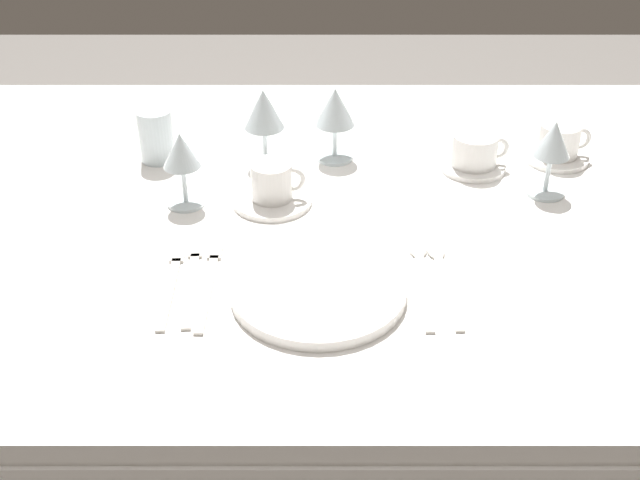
# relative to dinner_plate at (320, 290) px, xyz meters

# --- Properties ---
(dining_table) EXTENTS (1.80, 1.11, 0.74)m
(dining_table) POSITION_rel_dinner_plate_xyz_m (-0.01, 0.25, -0.09)
(dining_table) COLOR white
(dining_table) RESTS_ON ground
(dinner_plate) EXTENTS (0.26, 0.26, 0.02)m
(dinner_plate) POSITION_rel_dinner_plate_xyz_m (0.00, 0.00, 0.00)
(dinner_plate) COLOR white
(dinner_plate) RESTS_ON dining_table
(fork_outer) EXTENTS (0.02, 0.23, 0.00)m
(fork_outer) POSITION_rel_dinner_plate_xyz_m (-0.17, 0.03, -0.01)
(fork_outer) COLOR beige
(fork_outer) RESTS_ON dining_table
(fork_inner) EXTENTS (0.03, 0.22, 0.00)m
(fork_inner) POSITION_rel_dinner_plate_xyz_m (-0.19, 0.04, -0.01)
(fork_inner) COLOR beige
(fork_inner) RESTS_ON dining_table
(fork_salad) EXTENTS (0.02, 0.21, 0.00)m
(fork_salad) POSITION_rel_dinner_plate_xyz_m (-0.22, 0.03, -0.01)
(fork_salad) COLOR beige
(fork_salad) RESTS_ON dining_table
(spoon_soup) EXTENTS (0.03, 0.23, 0.01)m
(spoon_soup) POSITION_rel_dinner_plate_xyz_m (0.16, 0.05, -0.01)
(spoon_soup) COLOR beige
(spoon_soup) RESTS_ON dining_table
(spoon_dessert) EXTENTS (0.03, 0.22, 0.01)m
(spoon_dessert) POSITION_rel_dinner_plate_xyz_m (0.19, 0.05, -0.01)
(spoon_dessert) COLOR beige
(spoon_dessert) RESTS_ON dining_table
(saucer_left) EXTENTS (0.13, 0.13, 0.01)m
(saucer_left) POSITION_rel_dinner_plate_xyz_m (0.29, 0.40, -0.00)
(saucer_left) COLOR white
(saucer_left) RESTS_ON dining_table
(coffee_cup_left) EXTENTS (0.11, 0.09, 0.06)m
(coffee_cup_left) POSITION_rel_dinner_plate_xyz_m (0.29, 0.40, 0.03)
(coffee_cup_left) COLOR white
(coffee_cup_left) RESTS_ON saucer_left
(saucer_right) EXTENTS (0.14, 0.14, 0.01)m
(saucer_right) POSITION_rel_dinner_plate_xyz_m (-0.08, 0.27, -0.00)
(saucer_right) COLOR white
(saucer_right) RESTS_ON dining_table
(coffee_cup_right) EXTENTS (0.10, 0.07, 0.07)m
(coffee_cup_right) POSITION_rel_dinner_plate_xyz_m (-0.08, 0.27, 0.03)
(coffee_cup_right) COLOR white
(coffee_cup_right) RESTS_ON saucer_right
(saucer_far) EXTENTS (0.12, 0.12, 0.01)m
(saucer_far) POSITION_rel_dinner_plate_xyz_m (0.46, 0.44, -0.00)
(saucer_far) COLOR white
(saucer_far) RESTS_ON dining_table
(coffee_cup_far) EXTENTS (0.10, 0.08, 0.06)m
(coffee_cup_far) POSITION_rel_dinner_plate_xyz_m (0.46, 0.44, 0.03)
(coffee_cup_far) COLOR white
(coffee_cup_far) RESTS_ON saucer_far
(wine_glass_centre) EXTENTS (0.08, 0.08, 0.14)m
(wine_glass_centre) POSITION_rel_dinner_plate_xyz_m (0.03, 0.44, 0.09)
(wine_glass_centre) COLOR silver
(wine_glass_centre) RESTS_ON dining_table
(wine_glass_left) EXTENTS (0.08, 0.08, 0.15)m
(wine_glass_left) POSITION_rel_dinner_plate_xyz_m (-0.10, 0.42, 0.10)
(wine_glass_left) COLOR silver
(wine_glass_left) RESTS_ON dining_table
(wine_glass_right) EXTENTS (0.07, 0.07, 0.14)m
(wine_glass_right) POSITION_rel_dinner_plate_xyz_m (-0.23, 0.27, 0.09)
(wine_glass_right) COLOR silver
(wine_glass_right) RESTS_ON dining_table
(wine_glass_far) EXTENTS (0.07, 0.07, 0.14)m
(wine_glass_far) POSITION_rel_dinner_plate_xyz_m (0.41, 0.30, 0.09)
(wine_glass_far) COLOR silver
(wine_glass_far) RESTS_ON dining_table
(drink_tumbler) EXTENTS (0.07, 0.07, 0.10)m
(drink_tumbler) POSITION_rel_dinner_plate_xyz_m (-0.31, 0.44, 0.04)
(drink_tumbler) COLOR silver
(drink_tumbler) RESTS_ON dining_table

